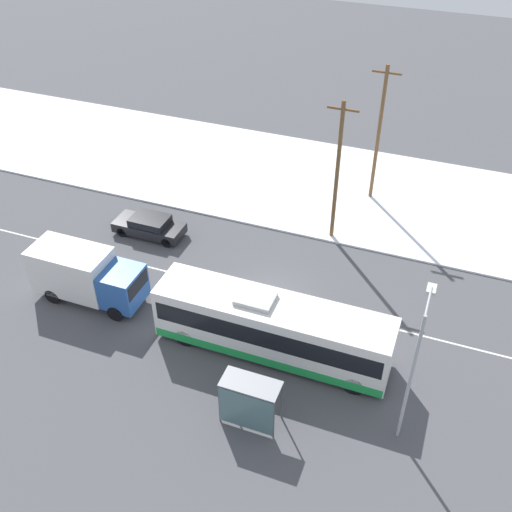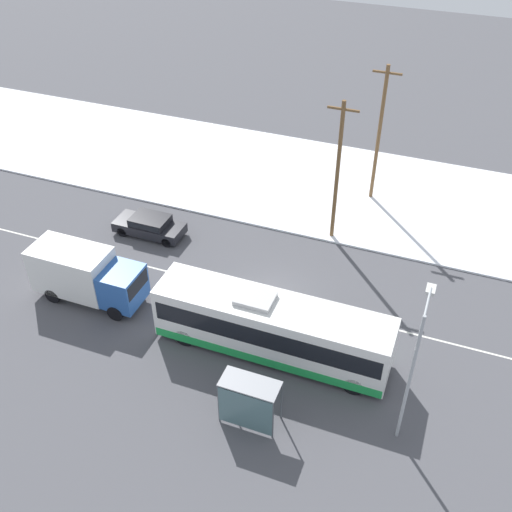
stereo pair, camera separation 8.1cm
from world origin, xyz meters
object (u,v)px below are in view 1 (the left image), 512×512
Objects in this scene: box_truck at (85,274)px; utility_pole_roadside at (337,171)px; city_bus at (272,327)px; utility_pole_snowlot at (379,133)px; pedestrian_at_stop at (250,387)px; bus_shelter at (248,399)px; sedan_car at (150,225)px; streetlamp at (415,358)px.

utility_pole_roadside is (10.95, 10.34, 3.04)m from box_truck.
utility_pole_snowlot is at bearing 84.59° from city_bus.
bus_shelter reaches higher than pedestrian_at_stop.
city_bus reaches higher than box_truck.
utility_pole_snowlot is at bearing 52.17° from box_truck.
box_truck is 2.40× the size of bus_shelter.
city_bus reaches higher than pedestrian_at_stop.
streetlamp is at bearing 152.44° from sedan_car.
sedan_car is 15.75m from utility_pole_snowlot.
box_truck is at bearing -136.67° from utility_pole_roadside.
sedan_car is 1.73× the size of bus_shelter.
city_bus is at bearing -95.41° from utility_pole_snowlot.
sedan_car is at bearing 147.54° from city_bus.
utility_pole_roadside is at bearing -160.34° from sedan_car.
pedestrian_at_stop is (0.14, -3.36, -0.61)m from city_bus.
sedan_car is at bearing 134.63° from bus_shelter.
utility_pole_snowlot is at bearing 87.24° from bus_shelter.
city_bus is 3.42m from pedestrian_at_stop.
pedestrian_at_stop is at bearing -87.61° from city_bus.
utility_pole_roadside reaches higher than pedestrian_at_stop.
box_truck is 6.57m from sedan_car.
sedan_car is 14.66m from pedestrian_at_stop.
sedan_car is at bearing 152.44° from streetlamp.
bus_shelter is 0.28× the size of utility_pole_snowlot.
city_bus is 1.25× the size of utility_pole_snowlot.
city_bus is 1.89× the size of box_truck.
utility_pole_snowlot reaches higher than bus_shelter.
utility_pole_snowlot is at bearing 76.61° from utility_pole_roadside.
streetlamp is at bearing 8.76° from pedestrian_at_stop.
utility_pole_roadside is (10.75, 3.84, 3.98)m from sedan_car.
utility_pole_roadside is 0.97× the size of utility_pole_snowlot.
city_bus is 12.51m from sedan_car.
utility_pole_roadside is (-6.56, 12.87, 0.24)m from streetlamp.
pedestrian_at_stop reaches higher than sedan_car.
streetlamp reaches higher than pedestrian_at_stop.
streetlamp is at bearing -73.96° from utility_pole_snowlot.
streetlamp is at bearing 19.09° from bus_shelter.
streetlamp is 0.79× the size of utility_pole_roadside.
city_bus is 4.53× the size of bus_shelter.
bus_shelter is 0.28× the size of utility_pole_roadside.
utility_pole_snowlot reaches higher than streetlamp.
utility_pole_snowlot reaches higher than utility_pole_roadside.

